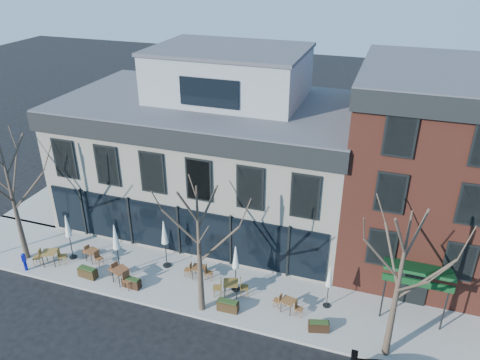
% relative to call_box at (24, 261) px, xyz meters
% --- Properties ---
extents(ground, '(120.00, 120.00, 0.00)m').
position_rel_call_box_xyz_m(ground, '(7.69, 4.20, -0.77)').
color(ground, black).
rests_on(ground, ground).
extents(sidewalk_front, '(33.50, 4.70, 0.15)m').
position_rel_call_box_xyz_m(sidewalk_front, '(10.94, 2.05, -0.69)').
color(sidewalk_front, gray).
rests_on(sidewalk_front, ground).
extents(sidewalk_side, '(4.50, 12.00, 0.15)m').
position_rel_call_box_xyz_m(sidewalk_side, '(-3.56, 10.20, -0.69)').
color(sidewalk_side, gray).
rests_on(sidewalk_side, ground).
extents(corner_building, '(18.39, 10.39, 11.10)m').
position_rel_call_box_xyz_m(corner_building, '(7.77, 9.27, 3.96)').
color(corner_building, silver).
rests_on(corner_building, ground).
extents(red_brick_building, '(8.20, 11.78, 11.18)m').
position_rel_call_box_xyz_m(red_brick_building, '(20.69, 9.18, 4.87)').
color(red_brick_building, maroon).
rests_on(red_brick_building, ground).
extents(tree_corner, '(3.93, 3.98, 7.92)m').
position_rel_call_box_xyz_m(tree_corner, '(-0.80, 1.00, 3.48)').
color(tree_corner, '#382B21').
rests_on(tree_corner, sidewalk_front).
extents(tree_mid, '(3.50, 3.55, 7.04)m').
position_rel_call_box_xyz_m(tree_mid, '(10.70, 0.30, 3.03)').
color(tree_mid, '#382B21').
rests_on(tree_mid, sidewalk_front).
extents(tree_right, '(3.72, 3.77, 7.48)m').
position_rel_call_box_xyz_m(tree_right, '(19.70, 0.30, 3.25)').
color(tree_right, '#382B21').
rests_on(tree_right, sidewalk_front).
extents(call_box, '(0.24, 0.23, 1.16)m').
position_rel_call_box_xyz_m(call_box, '(0.00, 0.00, 0.00)').
color(call_box, '#0B1194').
rests_on(call_box, sidewalk_front).
extents(cafe_set_0, '(1.95, 1.20, 1.01)m').
position_rel_call_box_xyz_m(cafe_set_0, '(0.95, 0.94, -0.10)').
color(cafe_set_0, brown).
rests_on(cafe_set_0, sidewalk_front).
extents(cafe_set_1, '(1.68, 0.90, 0.86)m').
position_rel_call_box_xyz_m(cafe_set_1, '(3.07, 1.99, -0.17)').
color(cafe_set_1, brown).
rests_on(cafe_set_1, sidewalk_front).
extents(cafe_set_2, '(1.97, 1.25, 1.02)m').
position_rel_call_box_xyz_m(cafe_set_2, '(5.70, 0.82, -0.09)').
color(cafe_set_2, brown).
rests_on(cafe_set_2, sidewalk_front).
extents(cafe_set_3, '(1.66, 0.72, 0.86)m').
position_rel_call_box_xyz_m(cafe_set_3, '(9.54, 2.55, -0.17)').
color(cafe_set_3, brown).
rests_on(cafe_set_3, sidewalk_front).
extents(cafe_set_4, '(1.95, 1.06, 1.00)m').
position_rel_call_box_xyz_m(cafe_set_4, '(11.73, 1.76, -0.10)').
color(cafe_set_4, brown).
rests_on(cafe_set_4, sidewalk_front).
extents(cafe_set_5, '(1.64, 0.76, 0.84)m').
position_rel_call_box_xyz_m(cafe_set_5, '(14.86, 1.54, -0.18)').
color(cafe_set_5, brown).
rests_on(cafe_set_5, sidewalk_front).
extents(umbrella_0, '(0.47, 0.47, 2.91)m').
position_rel_call_box_xyz_m(umbrella_0, '(1.78, 1.86, 1.44)').
color(umbrella_0, black).
rests_on(umbrella_0, sidewalk_front).
extents(umbrella_1, '(0.50, 0.50, 3.16)m').
position_rel_call_box_xyz_m(umbrella_1, '(5.18, 1.52, 1.61)').
color(umbrella_1, black).
rests_on(umbrella_1, sidewalk_front).
extents(umbrella_2, '(0.48, 0.48, 3.01)m').
position_rel_call_box_xyz_m(umbrella_2, '(7.40, 2.93, 1.51)').
color(umbrella_2, black).
rests_on(umbrella_2, sidewalk_front).
extents(umbrella_3, '(0.45, 0.45, 2.81)m').
position_rel_call_box_xyz_m(umbrella_3, '(11.84, 2.23, 1.37)').
color(umbrella_3, black).
rests_on(umbrella_3, sidewalk_front).
extents(umbrella_4, '(0.40, 0.40, 2.50)m').
position_rel_call_box_xyz_m(umbrella_4, '(16.66, 2.53, 1.15)').
color(umbrella_4, black).
rests_on(umbrella_4, sidewalk_front).
extents(planter_0, '(1.12, 0.53, 0.61)m').
position_rel_call_box_xyz_m(planter_0, '(3.70, 0.62, -0.31)').
color(planter_0, '#302210').
rests_on(planter_0, sidewalk_front).
extents(planter_1, '(1.05, 0.48, 0.57)m').
position_rel_call_box_xyz_m(planter_1, '(6.44, 0.65, -0.33)').
color(planter_1, black).
rests_on(planter_1, sidewalk_front).
extents(planter_2, '(1.10, 0.46, 0.61)m').
position_rel_call_box_xyz_m(planter_2, '(11.99, 0.61, -0.31)').
color(planter_2, '#322210').
rests_on(planter_2, sidewalk_front).
extents(planter_3, '(1.05, 0.64, 0.55)m').
position_rel_call_box_xyz_m(planter_3, '(16.57, 0.70, -0.34)').
color(planter_3, black).
rests_on(planter_3, sidewalk_front).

